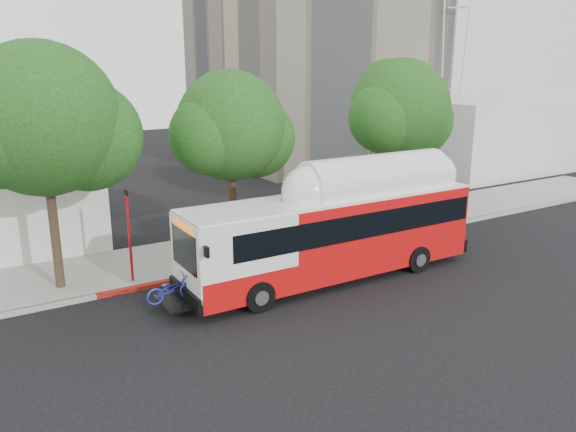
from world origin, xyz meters
The scene contains 10 objects.
ground centered at (0.00, 0.00, 0.00)m, with size 120.00×120.00×0.00m, color black.
sidewalk centered at (0.00, 6.50, 0.07)m, with size 60.00×5.00×0.15m, color gray.
curb_strip centered at (0.00, 3.90, 0.07)m, with size 60.00×0.30×0.15m, color gray.
red_curb_segment centered at (-3.00, 3.90, 0.08)m, with size 10.00×0.32×0.16m, color maroon.
street_tree_left centered at (-8.53, 5.56, 6.60)m, with size 6.67×5.80×9.74m.
street_tree_mid centered at (-0.59, 6.06, 5.91)m, with size 5.75×5.00×8.62m.
street_tree_right centered at (9.44, 5.86, 6.26)m, with size 6.21×5.40×9.18m.
horizon_block centered at (30.00, 16.00, 3.00)m, with size 20.00×12.00×6.00m, color silver.
transit_bus centered at (1.18, 0.83, 1.93)m, with size 13.97×3.02×4.13m.
signal_pole centered at (-6.33, 4.64, 2.05)m, with size 0.11×0.38×4.00m.
Camera 1 is at (-12.14, -17.29, 8.81)m, focal length 35.00 mm.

